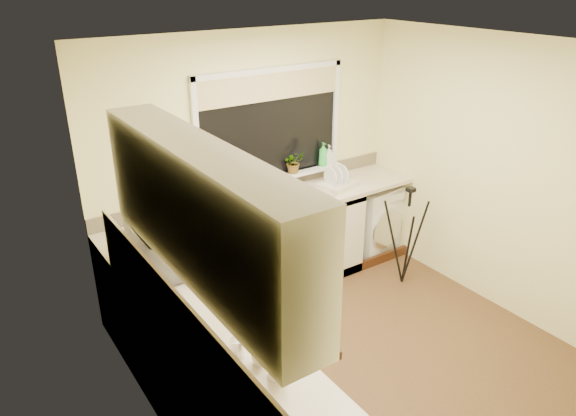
{
  "coord_description": "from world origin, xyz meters",
  "views": [
    {
      "loc": [
        -2.46,
        -2.74,
        2.92
      ],
      "look_at": [
        -0.23,
        0.55,
        1.15
      ],
      "focal_mm": 33.63,
      "sensor_mm": 36.0,
      "label": 1
    }
  ],
  "objects": [
    {
      "name": "wall_left",
      "position": [
        -1.6,
        0.0,
        1.23
      ],
      "size": [
        0.0,
        3.0,
        3.0
      ],
      "primitive_type": "plane",
      "rotation": [
        1.57,
        0.0,
        1.57
      ],
      "color": "#EFE99F",
      "rests_on": "ground"
    },
    {
      "name": "cup_left",
      "position": [
        -1.25,
        -0.66,
        0.95
      ],
      "size": [
        0.13,
        0.13,
        0.1
      ],
      "primitive_type": "imported",
      "rotation": [
        0.0,
        0.0,
        -0.31
      ],
      "color": "beige",
      "rests_on": "worktop_left"
    },
    {
      "name": "window_glass",
      "position": [
        0.2,
        1.49,
        1.55
      ],
      "size": [
        1.5,
        0.02,
        1.0
      ],
      "primitive_type": "cube",
      "color": "black",
      "rests_on": "wall_back"
    },
    {
      "name": "ceiling",
      "position": [
        0.0,
        0.0,
        2.45
      ],
      "size": [
        3.2,
        3.2,
        0.0
      ],
      "primitive_type": "plane",
      "rotation": [
        3.14,
        0.0,
        0.0
      ],
      "color": "white",
      "rests_on": "ground"
    },
    {
      "name": "kettle",
      "position": [
        -1.21,
        0.45,
        1.02
      ],
      "size": [
        0.18,
        0.18,
        0.23
      ],
      "primitive_type": "cylinder",
      "color": "white",
      "rests_on": "worktop_left"
    },
    {
      "name": "faucet",
      "position": [
        0.2,
        1.38,
        1.02
      ],
      "size": [
        0.03,
        0.03,
        0.24
      ],
      "primitive_type": "cylinder",
      "color": "silver",
      "rests_on": "worktop_back"
    },
    {
      "name": "splashback_back",
      "position": [
        0.0,
        1.49,
        0.97
      ],
      "size": [
        3.2,
        0.02,
        0.14
      ],
      "primitive_type": "cube",
      "color": "beige",
      "rests_on": "wall_back"
    },
    {
      "name": "window_blind",
      "position": [
        0.2,
        1.46,
        1.92
      ],
      "size": [
        1.5,
        0.02,
        0.25
      ],
      "primitive_type": "cube",
      "color": "tan",
      "rests_on": "wall_back"
    },
    {
      "name": "floor",
      "position": [
        0.0,
        0.0,
        0.0
      ],
      "size": [
        3.2,
        3.2,
        0.0
      ],
      "primitive_type": "plane",
      "color": "brown",
      "rests_on": "ground"
    },
    {
      "name": "wall_front",
      "position": [
        0.0,
        -1.5,
        1.23
      ],
      "size": [
        3.2,
        0.0,
        3.2
      ],
      "primitive_type": "plane",
      "rotation": [
        -1.57,
        0.0,
        0.0
      ],
      "color": "#EFE99F",
      "rests_on": "ground"
    },
    {
      "name": "sink",
      "position": [
        0.2,
        1.2,
        0.91
      ],
      "size": [
        0.82,
        0.46,
        0.03
      ],
      "primitive_type": "cube",
      "color": "tan",
      "rests_on": "worktop_back"
    },
    {
      "name": "tripod",
      "position": [
        1.15,
        0.51,
        0.51
      ],
      "size": [
        0.54,
        0.54,
        1.03
      ],
      "primitive_type": null,
      "rotation": [
        0.0,
        0.0,
        -0.1
      ],
      "color": "black",
      "rests_on": "floor"
    },
    {
      "name": "upper_cabinet",
      "position": [
        -1.44,
        -0.45,
        1.8
      ],
      "size": [
        0.28,
        1.9,
        0.7
      ],
      "primitive_type": "cube",
      "color": "silver",
      "rests_on": "wall_left"
    },
    {
      "name": "plant_d",
      "position": [
        0.43,
        1.43,
        1.16
      ],
      "size": [
        0.23,
        0.2,
        0.23
      ],
      "primitive_type": "imported",
      "rotation": [
        0.0,
        0.0,
        -0.15
      ],
      "color": "#999999",
      "rests_on": "windowsill"
    },
    {
      "name": "wall_back",
      "position": [
        0.0,
        1.5,
        1.23
      ],
      "size": [
        3.2,
        0.0,
        3.2
      ],
      "primitive_type": "plane",
      "rotation": [
        1.57,
        0.0,
        0.0
      ],
      "color": "#EFE99F",
      "rests_on": "ground"
    },
    {
      "name": "laptop",
      "position": [
        -0.39,
        1.17,
        0.96
      ],
      "size": [
        0.33,
        0.32,
        0.22
      ],
      "rotation": [
        0.0,
        0.0,
        0.11
      ],
      "color": "#9D9CA4",
      "rests_on": "worktop_back"
    },
    {
      "name": "worktop_left",
      "position": [
        -1.3,
        -0.3,
        0.88
      ],
      "size": [
        0.6,
        2.4,
        0.04
      ],
      "primitive_type": "cube",
      "color": "beige",
      "rests_on": "base_cabinet_left"
    },
    {
      "name": "base_cabinet_back",
      "position": [
        -0.33,
        1.2,
        0.43
      ],
      "size": [
        2.55,
        0.6,
        0.86
      ],
      "primitive_type": "cube",
      "color": "silver",
      "rests_on": "floor"
    },
    {
      "name": "plant_a",
      "position": [
        -0.38,
        1.42,
        1.16
      ],
      "size": [
        0.13,
        0.12,
        0.21
      ],
      "primitive_type": "imported",
      "rotation": [
        0.0,
        0.0,
        0.42
      ],
      "color": "#999999",
      "rests_on": "windowsill"
    },
    {
      "name": "microwave",
      "position": [
        -1.25,
        0.63,
        1.07
      ],
      "size": [
        0.43,
        0.61,
        0.33
      ],
      "primitive_type": "imported",
      "rotation": [
        0.0,
        0.0,
        1.54
      ],
      "color": "white",
      "rests_on": "worktop_left"
    },
    {
      "name": "washing_machine",
      "position": [
        1.33,
        1.24,
        0.39
      ],
      "size": [
        0.61,
        0.59,
        0.77
      ],
      "primitive_type": "cube",
      "rotation": [
        0.0,
        0.0,
        0.12
      ],
      "color": "white",
      "rests_on": "floor"
    },
    {
      "name": "cup_back",
      "position": [
        0.96,
        1.28,
        0.95
      ],
      "size": [
        0.16,
        0.16,
        0.1
      ],
      "primitive_type": "imported",
      "rotation": [
        0.0,
        0.0,
        0.36
      ],
      "color": "beige",
      "rests_on": "worktop_back"
    },
    {
      "name": "plant_b",
      "position": [
        -0.03,
        1.42,
        1.16
      ],
      "size": [
        0.15,
        0.13,
        0.22
      ],
      "primitive_type": "imported",
      "rotation": [
        0.0,
        0.0,
        0.38
      ],
      "color": "#999999",
      "rests_on": "windowsill"
    },
    {
      "name": "dish_rack",
      "position": [
        0.78,
        1.16,
        0.93
      ],
      "size": [
        0.43,
        0.36,
        0.06
      ],
      "primitive_type": "cube",
      "rotation": [
        0.0,
        0.0,
        0.24
      ],
      "color": "beige",
      "rests_on": "worktop_back"
    },
    {
      "name": "windowsill",
      "position": [
        0.2,
        1.43,
        1.04
      ],
      "size": [
        1.6,
        0.14,
        0.03
      ],
      "primitive_type": "cube",
      "color": "white",
      "rests_on": "wall_back"
    },
    {
      "name": "soap_bottle_green",
      "position": [
        0.8,
        1.43,
        1.17
      ],
      "size": [
        0.11,
        0.11,
        0.25
      ],
      "primitive_type": "imported",
      "rotation": [
        0.0,
        0.0,
        -0.14
      ],
      "color": "green",
      "rests_on": "windowsill"
    },
    {
      "name": "worktop_back",
      "position": [
        0.0,
        1.2,
        0.88
      ],
      "size": [
        3.2,
        0.6,
        0.04
      ],
      "primitive_type": "cube",
      "color": "beige",
      "rests_on": "base_cabinet_back"
    },
    {
      "name": "base_cabinet_left",
      "position": [
        -1.3,
        -0.3,
        0.43
      ],
      "size": [
        0.54,
        2.4,
        0.86
      ],
      "primitive_type": "cube",
      "color": "silver",
      "rests_on": "floor"
    },
    {
      "name": "soap_bottle_clear",
      "position": [
        0.87,
        1.42,
        1.15
      ],
      "size": [
        0.12,
        0.12,
        0.21
      ],
      "primitive_type": "imported",
      "rotation": [
        0.0,
        0.0,
        -0.32
      ],
      "color": "#999999",
      "rests_on": "windowsill"
    },
    {
      "name": "glass_jug",
      "position": [
        -1.22,
        -0.81,
        0.98
      ],
      "size": [
        0.11,
        0.11,
        0.16
      ],
      "primitive_type": "cylinder",
      "color": "white",
      "rests_on": "worktop_left"
    },
    {
      "name": "steel_jar",
      "position": [
        -1.31,
        -0.54,
        0.95
      ],
      "size": [
        0.08,
        0.08,
        0.11
      ],
      "primitive_type": "cylinder",
      "color": "silver",
      "rests_on": "worktop_left"
    },
    {
      "name": "splashback_left",
      "position": [
        -1.59,
        -0.3,
        1.12
      ],
      "size": [
        0.02,
        2.4,
        0.45
      ],
      "primitive_type": "cube",
      "color": "beige",
      "rests_on": "wall_left"
    },
    {
      "name": "wall_right",
      "position": [
        1.6,
        0.0,
        1.23
      ],
      "size": [
        0.0,
        3.0,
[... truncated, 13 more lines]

